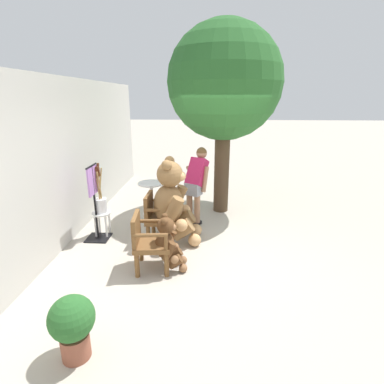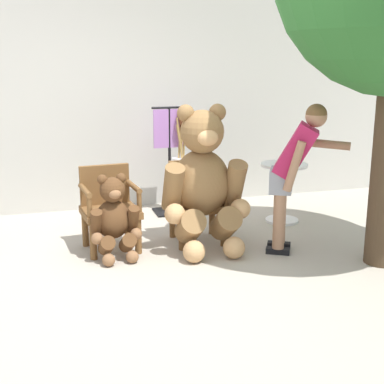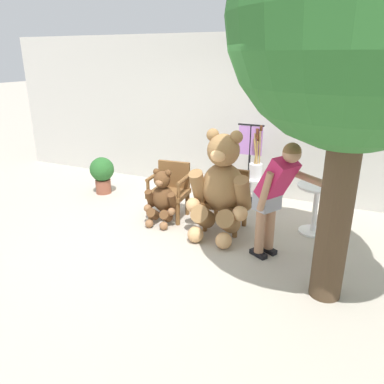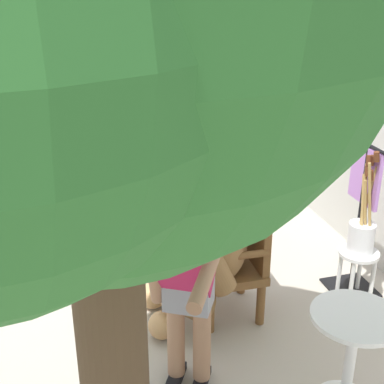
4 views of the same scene
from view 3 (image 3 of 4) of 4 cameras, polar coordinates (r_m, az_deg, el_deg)
The scene contains 13 objects.
ground_plane at distance 5.22m, azimuth -2.52°, elevation -7.52°, with size 60.00×60.00×0.00m, color #B2A899.
back_wall at distance 6.92m, azimuth 6.65°, elevation 11.47°, with size 10.00×0.16×2.80m, color beige.
wooden_chair_left at distance 5.86m, azimuth -3.33°, elevation 0.51°, with size 0.61×0.57×0.86m.
wooden_chair_right at distance 5.50m, azimuth 5.39°, elevation -0.88°, with size 0.57×0.53×0.86m.
teddy_bear_large at distance 5.17m, azimuth 4.47°, elevation 1.00°, with size 0.90×0.85×1.50m.
teddy_bear_small at distance 5.63m, azimuth -4.61°, elevation -0.83°, with size 0.51×0.50×0.85m.
person_visitor at distance 4.56m, azimuth 12.59°, elevation 0.22°, with size 0.86×0.50×1.52m.
white_stool at distance 6.46m, azimuth 9.52°, elevation 1.15°, with size 0.34×0.34×0.46m.
brush_bucket at distance 6.37m, azimuth 9.69°, elevation 3.73°, with size 0.22×0.22×0.90m.
round_side_table at distance 5.58m, azimuth 18.34°, elevation -1.69°, with size 0.56×0.56×0.72m.
patio_tree at distance 3.64m, azimuth 26.27°, elevation 22.40°, with size 2.43×2.32×3.91m.
potted_plant at distance 7.08m, azimuth -13.52°, elevation 2.90°, with size 0.44×0.44×0.68m.
clothing_display_stand at distance 6.43m, azimuth 8.72°, elevation 4.52°, with size 0.44×0.40×1.36m.
Camera 3 is at (2.16, -4.10, 2.42)m, focal length 35.00 mm.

